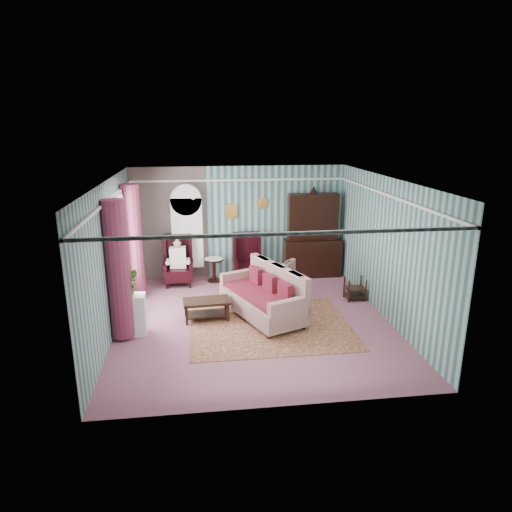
{
  "coord_description": "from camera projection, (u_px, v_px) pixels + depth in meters",
  "views": [
    {
      "loc": [
        -1.07,
        -8.61,
        3.92
      ],
      "look_at": [
        0.13,
        0.6,
        1.22
      ],
      "focal_mm": 32.0,
      "sensor_mm": 36.0,
      "label": 1
    }
  ],
  "objects": [
    {
      "name": "floral_armchair",
      "position": [
        277.0,
        278.0,
        10.6
      ],
      "size": [
        1.06,
        1.05,
        0.93
      ],
      "primitive_type": "cube",
      "rotation": [
        0.0,
        0.0,
        0.97
      ],
      "color": "#BCB791",
      "rests_on": "floor"
    },
    {
      "name": "sofa",
      "position": [
        262.0,
        296.0,
        9.51
      ],
      "size": [
        1.75,
        2.39,
        0.91
      ],
      "primitive_type": "cube",
      "rotation": [
        0.0,
        0.0,
        1.97
      ],
      "color": "beige",
      "rests_on": "floor"
    },
    {
      "name": "wingback_right",
      "position": [
        248.0,
        258.0,
        11.6
      ],
      "size": [
        0.76,
        0.8,
        1.25
      ],
      "primitive_type": "cube",
      "color": "black",
      "rests_on": "floor"
    },
    {
      "name": "plant_stand",
      "position": [
        131.0,
        315.0,
        8.73
      ],
      "size": [
        0.55,
        0.35,
        0.8
      ],
      "primitive_type": "cube",
      "color": "white",
      "rests_on": "floor"
    },
    {
      "name": "potted_plant_c",
      "position": [
        124.0,
        284.0,
        8.66
      ],
      "size": [
        0.28,
        0.28,
        0.39
      ],
      "primitive_type": "imported",
      "rotation": [
        0.0,
        0.0,
        0.35
      ],
      "color": "#2B5A1C",
      "rests_on": "plant_stand"
    },
    {
      "name": "room_shell",
      "position": [
        221.0,
        225.0,
        8.96
      ],
      "size": [
        5.53,
        6.02,
        2.91
      ],
      "color": "#356160",
      "rests_on": "ground"
    },
    {
      "name": "floor",
      "position": [
        254.0,
        321.0,
        9.43
      ],
      "size": [
        6.0,
        6.0,
        0.0
      ],
      "primitive_type": "plane",
      "color": "#955769",
      "rests_on": "ground"
    },
    {
      "name": "round_side_table",
      "position": [
        214.0,
        270.0,
        11.73
      ],
      "size": [
        0.5,
        0.5,
        0.6
      ],
      "primitive_type": "cylinder",
      "color": "black",
      "rests_on": "floor"
    },
    {
      "name": "rug",
      "position": [
        270.0,
        326.0,
        9.18
      ],
      "size": [
        3.2,
        2.6,
        0.01
      ],
      "primitive_type": "cube",
      "color": "#481F18",
      "rests_on": "floor"
    },
    {
      "name": "coffee_table",
      "position": [
        207.0,
        310.0,
        9.46
      ],
      "size": [
        0.99,
        0.59,
        0.42
      ],
      "primitive_type": "cube",
      "rotation": [
        0.0,
        0.0,
        0.07
      ],
      "color": "black",
      "rests_on": "floor"
    },
    {
      "name": "wingback_left",
      "position": [
        178.0,
        261.0,
        11.39
      ],
      "size": [
        0.76,
        0.8,
        1.25
      ],
      "primitive_type": "cube",
      "color": "black",
      "rests_on": "floor"
    },
    {
      "name": "bookcase",
      "position": [
        188.0,
        238.0,
        11.65
      ],
      "size": [
        0.8,
        0.28,
        2.24
      ],
      "primitive_type": "cube",
      "color": "white",
      "rests_on": "floor"
    },
    {
      "name": "dresser_hutch",
      "position": [
        313.0,
        233.0,
        11.92
      ],
      "size": [
        1.5,
        0.56,
        2.36
      ],
      "primitive_type": "cube",
      "color": "black",
      "rests_on": "floor"
    },
    {
      "name": "potted_plant_b",
      "position": [
        130.0,
        281.0,
        8.62
      ],
      "size": [
        0.29,
        0.24,
        0.51
      ],
      "primitive_type": "imported",
      "rotation": [
        0.0,
        0.0,
        -0.06
      ],
      "color": "#19521C",
      "rests_on": "plant_stand"
    },
    {
      "name": "nest_table",
      "position": [
        355.0,
        288.0,
        10.51
      ],
      "size": [
        0.45,
        0.38,
        0.54
      ],
      "primitive_type": "cube",
      "color": "black",
      "rests_on": "floor"
    },
    {
      "name": "potted_plant_a",
      "position": [
        128.0,
        285.0,
        8.47
      ],
      "size": [
        0.42,
        0.37,
        0.46
      ],
      "primitive_type": "imported",
      "rotation": [
        0.0,
        0.0,
        0.02
      ],
      "color": "#1E581B",
      "rests_on": "plant_stand"
    },
    {
      "name": "seated_woman",
      "position": [
        178.0,
        262.0,
        11.4
      ],
      "size": [
        0.44,
        0.4,
        1.18
      ],
      "primitive_type": null,
      "color": "silver",
      "rests_on": "floor"
    }
  ]
}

